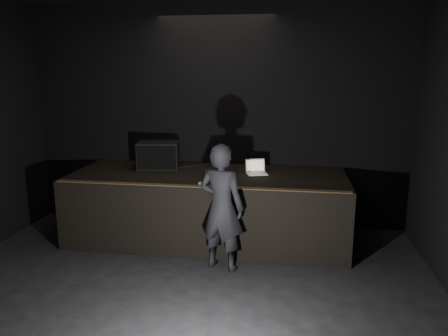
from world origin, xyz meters
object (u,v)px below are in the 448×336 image
stage_riser (208,207)px  stage_monitor (158,155)px  laptop (256,170)px  beer_can (207,177)px  person (221,207)px

stage_riser → stage_monitor: 1.11m
stage_riser → laptop: size_ratio=11.32×
laptop → beer_can: (-0.60, -0.67, 0.03)m
stage_monitor → laptop: stage_monitor is taller
stage_riser → person: bearing=-69.7°
laptop → person: size_ratio=0.22×
stage_monitor → laptop: 1.53m
stage_riser → beer_can: 0.79m
stage_monitor → beer_can: (0.92, -0.79, -0.12)m
stage_riser → beer_can: (0.10, -0.53, 0.59)m
stage_monitor → laptop: size_ratio=1.91×
person → beer_can: bearing=-42.1°
laptop → stage_monitor: bearing=158.6°
stage_riser → beer_can: beer_can is taller
stage_riser → laptop: (0.69, 0.15, 0.55)m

